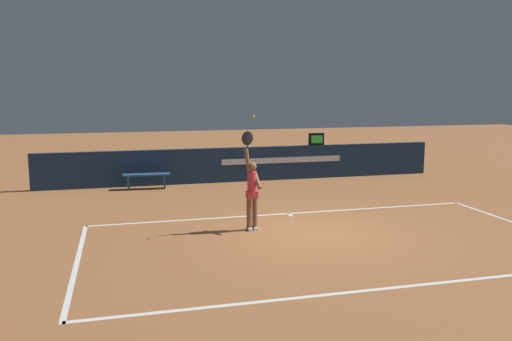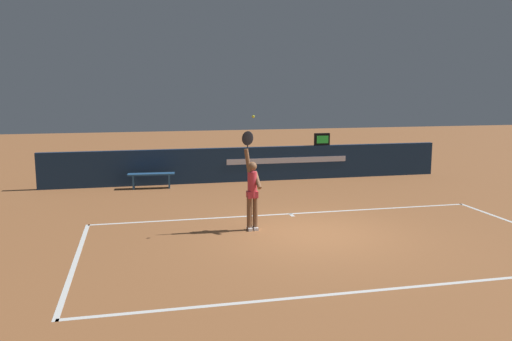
{
  "view_description": "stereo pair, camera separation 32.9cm",
  "coord_description": "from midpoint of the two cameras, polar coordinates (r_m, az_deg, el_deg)",
  "views": [
    {
      "loc": [
        -4.36,
        -11.3,
        3.45
      ],
      "look_at": [
        -1.32,
        0.42,
        1.5
      ],
      "focal_mm": 36.6,
      "sensor_mm": 36.0,
      "label": 1
    },
    {
      "loc": [
        -4.04,
        -11.38,
        3.45
      ],
      "look_at": [
        -1.32,
        0.42,
        1.5
      ],
      "focal_mm": 36.6,
      "sensor_mm": 36.0,
      "label": 2
    }
  ],
  "objects": [
    {
      "name": "courtside_bench_near",
      "position": [
        18.17,
        -12.39,
        -0.75
      ],
      "size": [
        1.6,
        0.46,
        0.52
      ],
      "color": "#265486",
      "rests_on": "ground"
    },
    {
      "name": "back_wall",
      "position": [
        19.2,
        -1.71,
        0.69
      ],
      "size": [
        14.78,
        0.21,
        1.26
      ],
      "color": "#162C4B",
      "rests_on": "ground"
    },
    {
      "name": "tennis_player",
      "position": [
        12.56,
        -1.21,
        -2.09
      ],
      "size": [
        0.45,
        0.45,
        2.43
      ],
      "color": "brown",
      "rests_on": "ground"
    },
    {
      "name": "court_lines",
      "position": [
        11.89,
        6.89,
        -7.78
      ],
      "size": [
        10.74,
        5.67,
        0.0
      ],
      "color": "white",
      "rests_on": "ground"
    },
    {
      "name": "tennis_ball",
      "position": [
        12.11,
        -1.08,
        5.91
      ],
      "size": [
        0.07,
        0.07,
        0.07
      ],
      "color": "yellow"
    },
    {
      "name": "ground_plane",
      "position": [
        12.58,
        5.62,
        -6.82
      ],
      "size": [
        60.0,
        60.0,
        0.0
      ],
      "primitive_type": "plane",
      "color": "#A26237"
    },
    {
      "name": "speed_display",
      "position": [
        19.89,
        6.14,
        3.43
      ],
      "size": [
        0.59,
        0.15,
        0.46
      ],
      "color": "black",
      "rests_on": "back_wall"
    }
  ]
}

